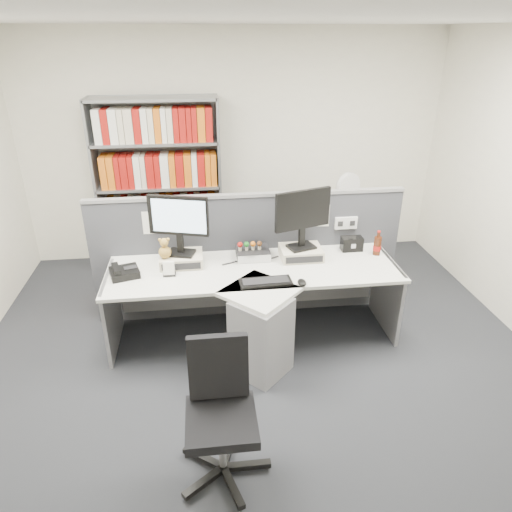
{
  "coord_description": "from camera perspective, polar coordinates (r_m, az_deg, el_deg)",
  "views": [
    {
      "loc": [
        -0.43,
        -2.85,
        2.62
      ],
      "look_at": [
        0.0,
        0.65,
        0.92
      ],
      "focal_mm": 32.67,
      "sensor_mm": 36.0,
      "label": 1
    }
  ],
  "objects": [
    {
      "name": "ground",
      "position": [
        3.9,
        1.23,
        -16.54
      ],
      "size": [
        5.5,
        5.5,
        0.0
      ],
      "primitive_type": "plane",
      "color": "#2F3137",
      "rests_on": "ground"
    },
    {
      "name": "room_shell",
      "position": [
        3.0,
        1.55,
        9.68
      ],
      "size": [
        5.04,
        5.54,
        2.72
      ],
      "color": "white",
      "rests_on": "ground"
    },
    {
      "name": "partition",
      "position": [
        4.57,
        -0.87,
        0.17
      ],
      "size": [
        3.0,
        0.08,
        1.27
      ],
      "color": "#3F4148",
      "rests_on": "ground"
    },
    {
      "name": "desk",
      "position": [
        4.09,
        0.1,
        -6.2
      ],
      "size": [
        2.6,
        1.2,
        0.72
      ],
      "color": "white",
      "rests_on": "ground"
    },
    {
      "name": "monitor_riser_left",
      "position": [
        4.26,
        -9.1,
        -0.38
      ],
      "size": [
        0.38,
        0.31,
        0.1
      ],
      "color": "beige",
      "rests_on": "desk"
    },
    {
      "name": "monitor_riser_right",
      "position": [
        4.34,
        5.53,
        0.4
      ],
      "size": [
        0.38,
        0.31,
        0.1
      ],
      "color": "beige",
      "rests_on": "desk"
    },
    {
      "name": "monitor_left",
      "position": [
        4.11,
        -9.45,
        4.33
      ],
      "size": [
        0.52,
        0.23,
        0.54
      ],
      "color": "black",
      "rests_on": "monitor_riser_left"
    },
    {
      "name": "monitor_right",
      "position": [
        4.2,
        5.74,
        5.11
      ],
      "size": [
        0.53,
        0.24,
        0.55
      ],
      "color": "black",
      "rests_on": "monitor_riser_right"
    },
    {
      "name": "desktop_pc",
      "position": [
        4.34,
        -0.39,
        0.37
      ],
      "size": [
        0.3,
        0.27,
        0.08
      ],
      "color": "black",
      "rests_on": "desk"
    },
    {
      "name": "figurines",
      "position": [
        4.28,
        -0.77,
        1.36
      ],
      "size": [
        0.23,
        0.05,
        0.09
      ],
      "color": "beige",
      "rests_on": "desktop_pc"
    },
    {
      "name": "keyboard",
      "position": [
        3.9,
        1.18,
        -3.19
      ],
      "size": [
        0.44,
        0.18,
        0.03
      ],
      "color": "black",
      "rests_on": "desk"
    },
    {
      "name": "mouse",
      "position": [
        3.89,
        5.65,
        -3.24
      ],
      "size": [
        0.07,
        0.11,
        0.04
      ],
      "primitive_type": "ellipsoid",
      "color": "black",
      "rests_on": "desk"
    },
    {
      "name": "desk_phone",
      "position": [
        4.16,
        -15.89,
        -1.91
      ],
      "size": [
        0.29,
        0.27,
        0.1
      ],
      "color": "black",
      "rests_on": "desk"
    },
    {
      "name": "desk_calendar",
      "position": [
        4.08,
        -10.6,
        -1.67
      ],
      "size": [
        0.11,
        0.08,
        0.13
      ],
      "color": "black",
      "rests_on": "desk"
    },
    {
      "name": "plush_toy",
      "position": [
        4.16,
        -11.11,
        0.79
      ],
      "size": [
        0.11,
        0.11,
        0.19
      ],
      "color": "#AD8539",
      "rests_on": "monitor_riser_left"
    },
    {
      "name": "speaker",
      "position": [
        4.56,
        11.64,
        1.48
      ],
      "size": [
        0.2,
        0.11,
        0.13
      ],
      "primitive_type": "cube",
      "color": "black",
      "rests_on": "desk"
    },
    {
      "name": "cola_bottle",
      "position": [
        4.52,
        14.63,
        1.22
      ],
      "size": [
        0.07,
        0.07,
        0.24
      ],
      "color": "#3F190A",
      "rests_on": "desk"
    },
    {
      "name": "shelving_unit",
      "position": [
        5.56,
        -11.67,
        8.01
      ],
      "size": [
        1.41,
        0.4,
        2.0
      ],
      "color": "gray",
      "rests_on": "ground"
    },
    {
      "name": "filing_cabinet",
      "position": [
        5.59,
        10.56,
        1.34
      ],
      "size": [
        0.45,
        0.61,
        0.7
      ],
      "color": "gray",
      "rests_on": "ground"
    },
    {
      "name": "desk_fan",
      "position": [
        5.36,
        11.14,
        7.96
      ],
      "size": [
        0.3,
        0.2,
        0.52
      ],
      "color": "white",
      "rests_on": "filing_cabinet"
    },
    {
      "name": "office_chair",
      "position": [
        3.08,
        -4.37,
        -18.02
      ],
      "size": [
        0.59,
        0.61,
        0.92
      ],
      "color": "silver",
      "rests_on": "ground"
    }
  ]
}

